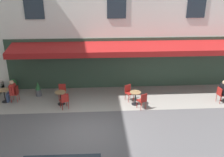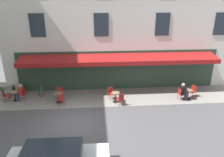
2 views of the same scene
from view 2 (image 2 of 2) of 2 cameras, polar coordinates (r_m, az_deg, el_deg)
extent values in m
plane|color=#565456|center=(12.96, -9.49, -11.88)|extent=(70.00, 70.00, 0.00)
cube|color=gray|center=(15.99, 3.21, -4.90)|extent=(20.50, 3.20, 0.01)
cube|color=#2D4233|center=(16.80, 1.79, 2.32)|extent=(16.00, 0.06, 3.20)
cube|color=maroon|center=(15.65, 2.16, 5.70)|extent=(15.00, 1.70, 0.36)
cube|color=maroon|center=(14.93, 2.50, 4.01)|extent=(15.00, 0.04, 0.28)
cube|color=#232D38|center=(18.65, 27.93, 13.18)|extent=(1.10, 0.06, 1.70)
cube|color=#232D38|center=(16.70, 13.77, 14.31)|extent=(1.10, 0.06, 1.70)
cube|color=#232D38|center=(15.92, -2.99, 14.56)|extent=(1.10, 0.06, 1.70)
cube|color=#232D38|center=(16.48, -19.92, 13.61)|extent=(1.10, 0.06, 1.70)
cylinder|color=black|center=(15.55, -14.45, -6.31)|extent=(0.40, 0.40, 0.03)
cylinder|color=black|center=(15.40, -14.56, -5.17)|extent=(0.06, 0.06, 0.72)
cylinder|color=#99754C|center=(15.24, -14.69, -3.90)|extent=(0.60, 0.60, 0.03)
cylinder|color=maroon|center=(15.17, -13.48, -6.05)|extent=(0.03, 0.03, 0.45)
cylinder|color=maroon|center=(15.09, -14.71, -6.32)|extent=(0.03, 0.03, 0.45)
cylinder|color=maroon|center=(14.88, -13.08, -6.58)|extent=(0.03, 0.03, 0.45)
cylinder|color=maroon|center=(14.80, -14.33, -6.85)|extent=(0.03, 0.03, 0.45)
cube|color=maroon|center=(14.87, -13.98, -5.61)|extent=(0.54, 0.54, 0.04)
cube|color=maroon|center=(14.62, -13.85, -5.08)|extent=(0.38, 0.21, 0.42)
cylinder|color=maroon|center=(15.83, -14.89, -5.01)|extent=(0.03, 0.03, 0.45)
cylinder|color=maroon|center=(15.76, -13.68, -5.00)|extent=(0.03, 0.03, 0.45)
cylinder|color=maroon|center=(16.13, -14.68, -4.48)|extent=(0.03, 0.03, 0.45)
cylinder|color=maroon|center=(16.07, -13.49, -4.47)|extent=(0.03, 0.03, 0.45)
cube|color=maroon|center=(15.84, -14.26, -3.94)|extent=(0.40, 0.40, 0.04)
cube|color=maroon|center=(15.91, -14.23, -2.91)|extent=(0.40, 0.04, 0.42)
cylinder|color=black|center=(16.84, -25.00, -5.53)|extent=(0.40, 0.40, 0.03)
cylinder|color=black|center=(16.70, -25.17, -4.47)|extent=(0.06, 0.06, 0.72)
cylinder|color=#99754C|center=(16.56, -25.37, -3.29)|extent=(0.60, 0.60, 0.03)
cylinder|color=maroon|center=(16.78, -23.70, -4.63)|extent=(0.03, 0.03, 0.45)
cylinder|color=maroon|center=(16.49, -24.04, -5.13)|extent=(0.03, 0.03, 0.45)
cylinder|color=maroon|center=(16.67, -22.59, -4.61)|extent=(0.03, 0.03, 0.45)
cylinder|color=maroon|center=(16.38, -22.91, -5.12)|extent=(0.03, 0.03, 0.45)
cube|color=maroon|center=(16.48, -23.43, -4.10)|extent=(0.41, 0.41, 0.04)
cube|color=maroon|center=(16.34, -22.95, -3.36)|extent=(0.05, 0.40, 0.42)
cylinder|color=maroon|center=(16.69, -26.47, -5.23)|extent=(0.03, 0.03, 0.45)
cylinder|color=maroon|center=(16.99, -26.27, -4.73)|extent=(0.03, 0.03, 0.45)
cylinder|color=maroon|center=(16.77, -27.61, -5.31)|extent=(0.03, 0.03, 0.45)
cylinder|color=maroon|center=(17.07, -27.39, -4.82)|extent=(0.03, 0.03, 0.45)
cube|color=maroon|center=(16.78, -27.07, -4.26)|extent=(0.47, 0.47, 0.04)
cube|color=maroon|center=(16.74, -27.80, -3.59)|extent=(0.11, 0.40, 0.42)
cylinder|color=black|center=(16.52, 20.05, -5.30)|extent=(0.40, 0.40, 0.03)
cylinder|color=black|center=(16.37, 20.19, -4.21)|extent=(0.06, 0.06, 0.72)
cylinder|color=#99754C|center=(16.23, 20.36, -3.01)|extent=(0.60, 0.60, 0.03)
cylinder|color=maroon|center=(16.10, 19.35, -5.07)|extent=(0.03, 0.03, 0.45)
cylinder|color=maroon|center=(16.35, 18.70, -4.58)|extent=(0.03, 0.03, 0.45)
cylinder|color=maroon|center=(15.92, 18.32, -5.24)|extent=(0.03, 0.03, 0.45)
cylinder|color=maroon|center=(16.17, 17.69, -4.74)|extent=(0.03, 0.03, 0.45)
cube|color=maroon|center=(16.03, 18.61, -4.11)|extent=(0.47, 0.47, 0.04)
cube|color=maroon|center=(15.85, 18.16, -3.44)|extent=(0.11, 0.40, 0.42)
cylinder|color=maroon|center=(16.81, 20.36, -4.09)|extent=(0.03, 0.03, 0.45)
cylinder|color=maroon|center=(16.66, 21.33, -4.46)|extent=(0.03, 0.03, 0.45)
cylinder|color=maroon|center=(17.08, 20.98, -3.77)|extent=(0.03, 0.03, 0.45)
cylinder|color=maroon|center=(16.93, 21.94, -4.13)|extent=(0.03, 0.03, 0.45)
cube|color=maroon|center=(16.77, 21.26, -3.35)|extent=(0.55, 0.55, 0.04)
cube|color=maroon|center=(16.83, 21.69, -2.47)|extent=(0.25, 0.36, 0.42)
cylinder|color=black|center=(15.11, 0.96, -6.42)|extent=(0.40, 0.40, 0.03)
cylinder|color=black|center=(14.96, 0.97, -5.25)|extent=(0.06, 0.06, 0.72)
cylinder|color=#99754C|center=(14.80, 0.97, -3.95)|extent=(0.60, 0.60, 0.03)
cylinder|color=maroon|center=(14.83, 2.34, -6.10)|extent=(0.03, 0.03, 0.45)
cylinder|color=maroon|center=(14.65, 1.25, -6.43)|extent=(0.03, 0.03, 0.45)
cylinder|color=maroon|center=(14.59, 3.12, -6.60)|extent=(0.03, 0.03, 0.45)
cylinder|color=maroon|center=(14.41, 2.02, -6.95)|extent=(0.03, 0.03, 0.45)
cube|color=maroon|center=(14.51, 2.20, -5.66)|extent=(0.54, 0.54, 0.04)
cube|color=maroon|center=(14.27, 2.63, -5.10)|extent=(0.37, 0.23, 0.42)
cylinder|color=maroon|center=(15.22, -0.37, -5.33)|extent=(0.03, 0.03, 0.45)
cylinder|color=maroon|center=(15.39, 0.70, -5.03)|extent=(0.03, 0.03, 0.45)
cylinder|color=maroon|center=(15.48, -1.05, -4.86)|extent=(0.03, 0.03, 0.45)
cylinder|color=maroon|center=(15.64, 0.01, -4.57)|extent=(0.03, 0.03, 0.45)
cube|color=maroon|center=(15.33, -0.18, -4.12)|extent=(0.54, 0.54, 0.04)
cube|color=maroon|center=(15.37, -0.54, -3.10)|extent=(0.37, 0.23, 0.42)
cylinder|color=navy|center=(16.78, -24.50, -4.72)|extent=(0.15, 0.15, 0.47)
cylinder|color=navy|center=(16.62, -24.09, -3.92)|extent=(0.33, 0.16, 0.16)
cylinder|color=navy|center=(16.62, -24.69, -4.98)|extent=(0.15, 0.15, 0.47)
cylinder|color=navy|center=(16.47, -24.28, -4.18)|extent=(0.33, 0.16, 0.16)
cube|color=red|center=(16.38, -23.78, -3.15)|extent=(0.27, 0.47, 0.56)
sphere|color=tan|center=(16.23, -23.99, -1.84)|extent=(0.25, 0.25, 0.25)
cylinder|color=red|center=(16.63, -23.50, -2.81)|extent=(0.10, 0.10, 0.50)
cylinder|color=red|center=(16.15, -24.06, -3.60)|extent=(0.10, 0.10, 0.50)
cylinder|color=navy|center=(16.28, 19.90, -4.81)|extent=(0.16, 0.16, 0.47)
cylinder|color=navy|center=(16.08, 19.50, -4.08)|extent=(0.37, 0.22, 0.16)
cylinder|color=navy|center=(16.42, 19.54, -4.54)|extent=(0.16, 0.16, 0.47)
cylinder|color=navy|center=(16.22, 19.14, -3.81)|extent=(0.37, 0.22, 0.16)
cube|color=black|center=(15.94, 18.92, -3.07)|extent=(0.36, 0.52, 0.59)
sphere|color=tan|center=(15.78, 19.10, -1.66)|extent=(0.26, 0.26, 0.26)
cylinder|color=black|center=(15.73, 19.49, -3.54)|extent=(0.10, 0.10, 0.52)
cylinder|color=black|center=(16.17, 18.36, -2.72)|extent=(0.10, 0.10, 0.52)
cylinder|color=brown|center=(17.84, -23.44, -3.17)|extent=(0.42, 0.42, 0.40)
sphere|color=#23562D|center=(17.69, -23.62, -1.99)|extent=(0.48, 0.48, 0.48)
cylinder|color=#4C4C51|center=(18.30, -28.58, -3.59)|extent=(0.40, 0.40, 0.32)
cylinder|color=#4C4C51|center=(16.82, -18.85, -3.93)|extent=(0.35, 0.35, 0.42)
cone|color=#23562D|center=(16.65, -19.03, -2.54)|extent=(0.33, 0.33, 0.47)
cube|color=#232D38|center=(9.24, -16.31, -19.53)|extent=(2.43, 1.63, 0.48)
cylinder|color=black|center=(10.14, -5.11, -20.22)|extent=(0.60, 0.20, 0.60)
camera|label=1|loc=(1.64, -30.95, -2.12)|focal=39.26mm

